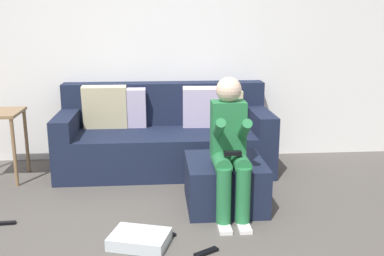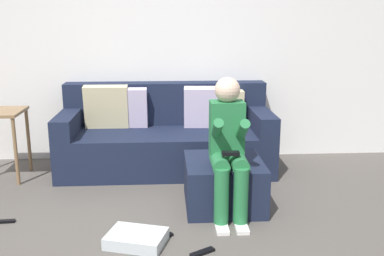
{
  "view_description": "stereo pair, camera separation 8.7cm",
  "coord_description": "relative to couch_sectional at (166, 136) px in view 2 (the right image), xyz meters",
  "views": [
    {
      "loc": [
        -0.02,
        -2.92,
        1.63
      ],
      "look_at": [
        0.32,
        1.27,
        0.59
      ],
      "focal_mm": 41.85,
      "sensor_mm": 36.0,
      "label": 1
    },
    {
      "loc": [
        0.06,
        -2.92,
        1.63
      ],
      "look_at": [
        0.32,
        1.27,
        0.59
      ],
      "focal_mm": 41.85,
      "sensor_mm": 36.0,
      "label": 2
    }
  ],
  "objects": [
    {
      "name": "couch_sectional",
      "position": [
        0.0,
        0.0,
        0.0
      ],
      "size": [
        2.27,
        0.93,
        0.92
      ],
      "color": "#192138",
      "rests_on": "ground_plane"
    },
    {
      "name": "wall_back",
      "position": [
        -0.07,
        0.44,
        1.03
      ],
      "size": [
        6.28,
        0.1,
        2.77
      ],
      "primitive_type": "cube",
      "color": "white",
      "rests_on": "ground_plane"
    },
    {
      "name": "remote_by_storage_bin",
      "position": [
        -0.04,
        -1.68,
        -0.35
      ],
      "size": [
        0.16,
        0.14,
        0.02
      ],
      "primitive_type": "cube",
      "rotation": [
        0.0,
        0.0,
        0.69
      ],
      "color": "black",
      "rests_on": "ground_plane"
    },
    {
      "name": "storage_bin",
      "position": [
        -0.23,
        -1.75,
        -0.31
      ],
      "size": [
        0.49,
        0.42,
        0.09
      ],
      "primitive_type": "cube",
      "rotation": [
        0.0,
        0.0,
        -0.3
      ],
      "color": "silver",
      "rests_on": "ground_plane"
    },
    {
      "name": "remote_under_side_table",
      "position": [
        -1.34,
        -1.33,
        -0.35
      ],
      "size": [
        0.19,
        0.05,
        0.02
      ],
      "primitive_type": "cube",
      "rotation": [
        0.0,
        0.0,
        0.07
      ],
      "color": "black",
      "rests_on": "ground_plane"
    },
    {
      "name": "remote_near_ottoman",
      "position": [
        0.24,
        -1.92,
        -0.35
      ],
      "size": [
        0.19,
        0.14,
        0.02
      ],
      "primitive_type": "cube",
      "rotation": [
        0.0,
        0.0,
        0.54
      ],
      "color": "black",
      "rests_on": "ground_plane"
    },
    {
      "name": "ottoman",
      "position": [
        0.5,
        -1.08,
        -0.15
      ],
      "size": [
        0.67,
        0.71,
        0.41
      ],
      "primitive_type": "cube",
      "color": "#192138",
      "rests_on": "ground_plane"
    },
    {
      "name": "ground_plane",
      "position": [
        -0.07,
        -1.85,
        -0.36
      ],
      "size": [
        8.16,
        8.16,
        0.0
      ],
      "primitive_type": "plane",
      "color": "#544F49"
    },
    {
      "name": "person_seated",
      "position": [
        0.51,
        -1.28,
        0.27
      ],
      "size": [
        0.29,
        0.6,
        1.16
      ],
      "color": "#26723F",
      "rests_on": "ground_plane"
    }
  ]
}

